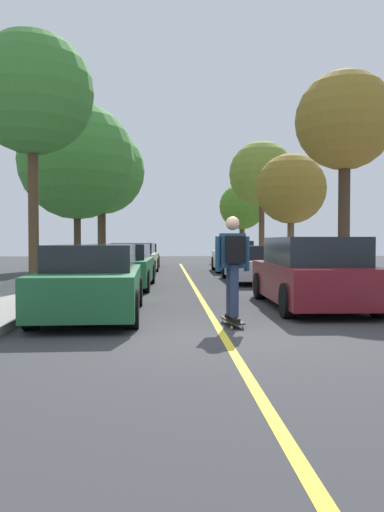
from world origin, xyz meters
TOP-DOWN VIEW (x-y plane):
  - ground at (0.00, 0.00)m, footprint 80.00×80.00m
  - center_line at (0.00, 4.00)m, footprint 0.12×39.20m
  - parked_car_left_nearest at (-2.23, 1.91)m, footprint 1.91×4.30m
  - parked_car_left_near at (-2.23, 7.72)m, footprint 2.01×4.43m
  - parked_car_left_far at (-2.23, 14.33)m, footprint 2.06×4.21m
  - parked_car_left_farthest at (-2.23, 20.58)m, footprint 2.06×4.09m
  - parked_car_right_nearest at (2.23, 2.91)m, footprint 1.95×4.49m
  - parked_car_right_near at (2.23, 9.77)m, footprint 1.95×4.66m
  - parked_car_right_far at (2.23, 15.67)m, footprint 1.88×4.12m
  - street_tree_left_nearest at (-4.30, 5.74)m, footprint 3.17×3.17m
  - street_tree_left_near at (-4.30, 12.28)m, footprint 4.50×4.50m
  - street_tree_left_far at (-4.30, 19.74)m, footprint 4.59×4.59m
  - street_tree_right_nearest at (4.30, 6.83)m, footprint 2.85×2.85m
  - street_tree_right_near at (4.30, 13.18)m, footprint 2.90×2.90m
  - street_tree_right_far at (4.30, 19.69)m, footprint 3.54×3.54m
  - street_tree_right_farthest at (4.30, 26.88)m, footprint 3.11×3.11m
  - fire_hydrant at (-3.73, 7.83)m, footprint 0.20×0.20m
  - skateboard at (0.25, 0.65)m, footprint 0.31×0.86m
  - skateboarder at (0.25, 0.61)m, footprint 0.59×0.71m

SIDE VIEW (x-z plane):
  - ground at x=0.00m, z-range 0.00..0.00m
  - center_line at x=0.00m, z-range 0.00..0.01m
  - skateboard at x=0.25m, z-range 0.04..0.14m
  - fire_hydrant at x=-3.73m, z-range 0.14..0.84m
  - parked_car_left_farthest at x=-2.23m, z-range -0.01..1.26m
  - parked_car_right_near at x=2.23m, z-range 0.01..1.26m
  - parked_car_left_near at x=-2.23m, z-range 0.00..1.33m
  - parked_car_left_nearest at x=-2.23m, z-range 0.00..1.34m
  - parked_car_left_far at x=-2.23m, z-range 0.00..1.33m
  - parked_car_right_far at x=2.23m, z-range -0.01..1.41m
  - parked_car_right_nearest at x=2.23m, z-range -0.02..1.47m
  - skateboarder at x=0.25m, z-range 0.22..1.94m
  - street_tree_right_near at x=4.30m, z-range 1.12..6.00m
  - street_tree_right_farthest at x=4.30m, z-range 1.15..6.33m
  - street_tree_left_near at x=-4.30m, z-range 1.19..7.80m
  - street_tree_right_nearest at x=4.30m, z-range 1.75..7.93m
  - street_tree_right_far at x=4.30m, z-range 1.67..8.32m
  - street_tree_left_far at x=-4.30m, z-range 1.47..8.76m
  - street_tree_left_nearest at x=-4.30m, z-range 1.87..8.56m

